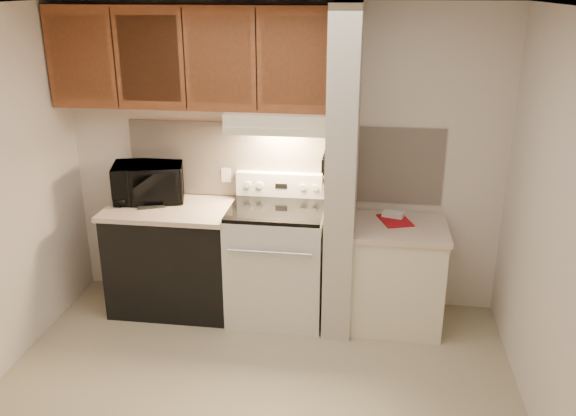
# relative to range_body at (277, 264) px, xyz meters

# --- Properties ---
(floor) EXTENTS (3.60, 3.60, 0.00)m
(floor) POSITION_rel_range_body_xyz_m (0.00, -1.16, -0.46)
(floor) COLOR #B7AB8B
(floor) RESTS_ON ground
(ceiling) EXTENTS (3.60, 3.60, 0.00)m
(ceiling) POSITION_rel_range_body_xyz_m (0.00, -1.16, 2.04)
(ceiling) COLOR white
(ceiling) RESTS_ON wall_back
(wall_back) EXTENTS (3.60, 2.50, 0.02)m
(wall_back) POSITION_rel_range_body_xyz_m (0.00, 0.34, 0.79)
(wall_back) COLOR silver
(wall_back) RESTS_ON floor
(wall_right) EXTENTS (0.02, 3.00, 2.50)m
(wall_right) POSITION_rel_range_body_xyz_m (1.80, -1.16, 0.79)
(wall_right) COLOR silver
(wall_right) RESTS_ON floor
(backsplash) EXTENTS (2.60, 0.02, 0.63)m
(backsplash) POSITION_rel_range_body_xyz_m (0.00, 0.33, 0.78)
(backsplash) COLOR beige
(backsplash) RESTS_ON wall_back
(range_body) EXTENTS (0.76, 0.65, 0.92)m
(range_body) POSITION_rel_range_body_xyz_m (0.00, 0.00, 0.00)
(range_body) COLOR silver
(range_body) RESTS_ON floor
(oven_window) EXTENTS (0.50, 0.01, 0.30)m
(oven_window) POSITION_rel_range_body_xyz_m (0.00, -0.32, 0.04)
(oven_window) COLOR black
(oven_window) RESTS_ON range_body
(oven_handle) EXTENTS (0.65, 0.02, 0.02)m
(oven_handle) POSITION_rel_range_body_xyz_m (0.00, -0.35, 0.26)
(oven_handle) COLOR silver
(oven_handle) RESTS_ON range_body
(cooktop) EXTENTS (0.74, 0.64, 0.03)m
(cooktop) POSITION_rel_range_body_xyz_m (0.00, 0.00, 0.48)
(cooktop) COLOR black
(cooktop) RESTS_ON range_body
(range_backguard) EXTENTS (0.76, 0.08, 0.20)m
(range_backguard) POSITION_rel_range_body_xyz_m (0.00, 0.28, 0.59)
(range_backguard) COLOR silver
(range_backguard) RESTS_ON range_body
(range_display) EXTENTS (0.10, 0.01, 0.04)m
(range_display) POSITION_rel_range_body_xyz_m (0.00, 0.24, 0.59)
(range_display) COLOR black
(range_display) RESTS_ON range_backguard
(range_knob_left_outer) EXTENTS (0.05, 0.02, 0.05)m
(range_knob_left_outer) POSITION_rel_range_body_xyz_m (-0.28, 0.24, 0.59)
(range_knob_left_outer) COLOR silver
(range_knob_left_outer) RESTS_ON range_backguard
(range_knob_left_inner) EXTENTS (0.05, 0.02, 0.05)m
(range_knob_left_inner) POSITION_rel_range_body_xyz_m (-0.18, 0.24, 0.59)
(range_knob_left_inner) COLOR silver
(range_knob_left_inner) RESTS_ON range_backguard
(range_knob_right_inner) EXTENTS (0.05, 0.02, 0.05)m
(range_knob_right_inner) POSITION_rel_range_body_xyz_m (0.18, 0.24, 0.59)
(range_knob_right_inner) COLOR silver
(range_knob_right_inner) RESTS_ON range_backguard
(range_knob_right_outer) EXTENTS (0.05, 0.02, 0.05)m
(range_knob_right_outer) POSITION_rel_range_body_xyz_m (0.28, 0.24, 0.59)
(range_knob_right_outer) COLOR silver
(range_knob_right_outer) RESTS_ON range_backguard
(dishwasher_front) EXTENTS (1.00, 0.63, 0.87)m
(dishwasher_front) POSITION_rel_range_body_xyz_m (-0.88, 0.01, -0.03)
(dishwasher_front) COLOR black
(dishwasher_front) RESTS_ON floor
(left_countertop) EXTENTS (1.04, 0.67, 0.04)m
(left_countertop) POSITION_rel_range_body_xyz_m (-0.88, 0.01, 0.43)
(left_countertop) COLOR beige
(left_countertop) RESTS_ON dishwasher_front
(spoon_rest) EXTENTS (0.22, 0.15, 0.01)m
(spoon_rest) POSITION_rel_range_body_xyz_m (-1.02, -0.03, 0.46)
(spoon_rest) COLOR black
(spoon_rest) RESTS_ON left_countertop
(teal_jar) EXTENTS (0.10, 0.10, 0.09)m
(teal_jar) POSITION_rel_range_body_xyz_m (-1.19, 0.23, 0.50)
(teal_jar) COLOR #216D6C
(teal_jar) RESTS_ON left_countertop
(outlet) EXTENTS (0.08, 0.01, 0.12)m
(outlet) POSITION_rel_range_body_xyz_m (-0.48, 0.32, 0.64)
(outlet) COLOR #EDE5C7
(outlet) RESTS_ON backsplash
(microwave) EXTENTS (0.65, 0.52, 0.31)m
(microwave) POSITION_rel_range_body_xyz_m (-1.10, 0.15, 0.61)
(microwave) COLOR black
(microwave) RESTS_ON left_countertop
(partition_pillar) EXTENTS (0.22, 0.70, 2.50)m
(partition_pillar) POSITION_rel_range_body_xyz_m (0.51, -0.01, 0.79)
(partition_pillar) COLOR beige
(partition_pillar) RESTS_ON floor
(pillar_trim) EXTENTS (0.01, 0.70, 0.04)m
(pillar_trim) POSITION_rel_range_body_xyz_m (0.39, -0.01, 0.84)
(pillar_trim) COLOR brown
(pillar_trim) RESTS_ON partition_pillar
(knife_strip) EXTENTS (0.02, 0.42, 0.04)m
(knife_strip) POSITION_rel_range_body_xyz_m (0.39, -0.06, 0.86)
(knife_strip) COLOR black
(knife_strip) RESTS_ON partition_pillar
(knife_blade_a) EXTENTS (0.01, 0.03, 0.16)m
(knife_blade_a) POSITION_rel_range_body_xyz_m (0.38, -0.21, 0.76)
(knife_blade_a) COLOR silver
(knife_blade_a) RESTS_ON knife_strip
(knife_handle_a) EXTENTS (0.02, 0.02, 0.10)m
(knife_handle_a) POSITION_rel_range_body_xyz_m (0.38, -0.23, 0.91)
(knife_handle_a) COLOR black
(knife_handle_a) RESTS_ON knife_strip
(knife_blade_b) EXTENTS (0.01, 0.04, 0.18)m
(knife_blade_b) POSITION_rel_range_body_xyz_m (0.38, -0.14, 0.75)
(knife_blade_b) COLOR silver
(knife_blade_b) RESTS_ON knife_strip
(knife_handle_b) EXTENTS (0.02, 0.02, 0.10)m
(knife_handle_b) POSITION_rel_range_body_xyz_m (0.38, -0.14, 0.91)
(knife_handle_b) COLOR black
(knife_handle_b) RESTS_ON knife_strip
(knife_blade_c) EXTENTS (0.01, 0.04, 0.20)m
(knife_blade_c) POSITION_rel_range_body_xyz_m (0.38, -0.06, 0.74)
(knife_blade_c) COLOR silver
(knife_blade_c) RESTS_ON knife_strip
(knife_handle_c) EXTENTS (0.02, 0.02, 0.10)m
(knife_handle_c) POSITION_rel_range_body_xyz_m (0.38, -0.07, 0.91)
(knife_handle_c) COLOR black
(knife_handle_c) RESTS_ON knife_strip
(knife_blade_d) EXTENTS (0.01, 0.04, 0.16)m
(knife_blade_d) POSITION_rel_range_body_xyz_m (0.38, 0.03, 0.76)
(knife_blade_d) COLOR silver
(knife_blade_d) RESTS_ON knife_strip
(knife_handle_d) EXTENTS (0.02, 0.02, 0.10)m
(knife_handle_d) POSITION_rel_range_body_xyz_m (0.38, 0.03, 0.91)
(knife_handle_d) COLOR black
(knife_handle_d) RESTS_ON knife_strip
(knife_blade_e) EXTENTS (0.01, 0.04, 0.18)m
(knife_blade_e) POSITION_rel_range_body_xyz_m (0.38, 0.12, 0.75)
(knife_blade_e) COLOR silver
(knife_blade_e) RESTS_ON knife_strip
(knife_handle_e) EXTENTS (0.02, 0.02, 0.10)m
(knife_handle_e) POSITION_rel_range_body_xyz_m (0.38, 0.10, 0.91)
(knife_handle_e) COLOR black
(knife_handle_e) RESTS_ON knife_strip
(oven_mitt) EXTENTS (0.03, 0.09, 0.22)m
(oven_mitt) POSITION_rel_range_body_xyz_m (0.38, 0.17, 0.68)
(oven_mitt) COLOR slate
(oven_mitt) RESTS_ON partition_pillar
(right_cab_base) EXTENTS (0.70, 0.60, 0.81)m
(right_cab_base) POSITION_rel_range_body_xyz_m (0.97, -0.01, -0.06)
(right_cab_base) COLOR #EDE5C7
(right_cab_base) RESTS_ON floor
(right_countertop) EXTENTS (0.74, 0.64, 0.04)m
(right_countertop) POSITION_rel_range_body_xyz_m (0.97, -0.01, 0.37)
(right_countertop) COLOR beige
(right_countertop) RESTS_ON right_cab_base
(red_folder) EXTENTS (0.30, 0.35, 0.01)m
(red_folder) POSITION_rel_range_body_xyz_m (0.93, 0.09, 0.39)
(red_folder) COLOR #AF1019
(red_folder) RESTS_ON right_countertop
(white_box) EXTENTS (0.19, 0.15, 0.04)m
(white_box) POSITION_rel_range_body_xyz_m (0.92, 0.17, 0.41)
(white_box) COLOR white
(white_box) RESTS_ON right_countertop
(range_hood) EXTENTS (0.78, 0.44, 0.15)m
(range_hood) POSITION_rel_range_body_xyz_m (0.00, 0.12, 1.17)
(range_hood) COLOR #EDE5C7
(range_hood) RESTS_ON upper_cabinets
(hood_lip) EXTENTS (0.78, 0.04, 0.06)m
(hood_lip) POSITION_rel_range_body_xyz_m (0.00, -0.08, 1.12)
(hood_lip) COLOR #EDE5C7
(hood_lip) RESTS_ON range_hood
(upper_cabinets) EXTENTS (2.18, 0.33, 0.77)m
(upper_cabinets) POSITION_rel_range_body_xyz_m (-0.69, 0.17, 1.62)
(upper_cabinets) COLOR brown
(upper_cabinets) RESTS_ON wall_back
(cab_door_a) EXTENTS (0.46, 0.01, 0.63)m
(cab_door_a) POSITION_rel_range_body_xyz_m (-1.51, 0.01, 1.62)
(cab_door_a) COLOR brown
(cab_door_a) RESTS_ON upper_cabinets
(cab_gap_a) EXTENTS (0.01, 0.01, 0.73)m
(cab_gap_a) POSITION_rel_range_body_xyz_m (-1.23, 0.01, 1.62)
(cab_gap_a) COLOR black
(cab_gap_a) RESTS_ON upper_cabinets
(cab_door_b) EXTENTS (0.46, 0.01, 0.63)m
(cab_door_b) POSITION_rel_range_body_xyz_m (-0.96, 0.01, 1.62)
(cab_door_b) COLOR brown
(cab_door_b) RESTS_ON upper_cabinets
(cab_gap_b) EXTENTS (0.01, 0.01, 0.73)m
(cab_gap_b) POSITION_rel_range_body_xyz_m (-0.69, 0.01, 1.62)
(cab_gap_b) COLOR black
(cab_gap_b) RESTS_ON upper_cabinets
(cab_door_c) EXTENTS (0.46, 0.01, 0.63)m
(cab_door_c) POSITION_rel_range_body_xyz_m (-0.42, 0.01, 1.62)
(cab_door_c) COLOR brown
(cab_door_c) RESTS_ON upper_cabinets
(cab_gap_c) EXTENTS (0.01, 0.01, 0.73)m
(cab_gap_c) POSITION_rel_range_body_xyz_m (-0.14, 0.01, 1.62)
(cab_gap_c) COLOR black
(cab_gap_c) RESTS_ON upper_cabinets
(cab_door_d) EXTENTS (0.46, 0.01, 0.63)m
(cab_door_d) POSITION_rel_range_body_xyz_m (0.13, 0.01, 1.62)
(cab_door_d) COLOR brown
(cab_door_d) RESTS_ON upper_cabinets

